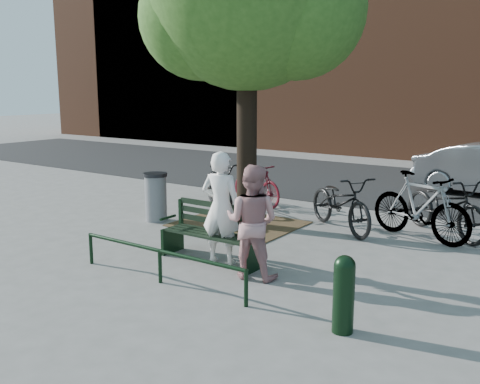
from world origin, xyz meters
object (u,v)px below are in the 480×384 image
Objects in this scene: litter_bin at (156,197)px; person_right at (252,222)px; park_bench at (214,232)px; bollard at (344,291)px; bicycle_c at (341,202)px; person_left at (221,208)px.

person_right is at bearing -25.54° from litter_bin.
bollard is at bearing -23.76° from park_bench.
bollard is 6.04m from litter_bin.
bicycle_c is at bearing 72.61° from park_bench.
person_left is 2.93m from bollard.
bicycle_c is (-0.04, 3.22, -0.29)m from person_right.
person_left reaches higher than park_bench.
person_right is 1.84× the size of bollard.
litter_bin is (-5.44, 2.63, 0.02)m from bollard.
bicycle_c is at bearing -115.17° from person_left.
bicycle_c is at bearing -101.32° from person_right.
person_left reaches higher than bollard.
bollard is at bearing -120.44° from bicycle_c.
bicycle_c is (3.52, 1.52, 0.04)m from litter_bin.
person_right is 2.12m from bollard.
park_bench reaches higher than bollard.
litter_bin is (-3.57, 1.70, -0.33)m from person_right.
litter_bin is at bearing 152.09° from park_bench.
person_left is 1.96× the size of bollard.
person_left is at bearing 155.64° from bollard.
park_bench is 0.46m from person_left.
person_left is 1.07× the size of person_right.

